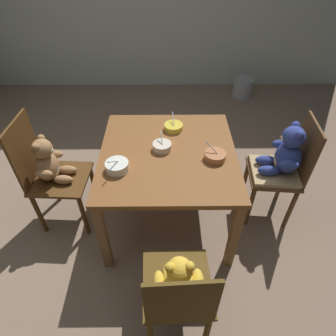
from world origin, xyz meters
name	(u,v)px	position (x,y,z in m)	size (l,w,h in m)	color
ground_plane	(168,216)	(0.00, 0.00, -0.02)	(5.20, 5.20, 0.04)	#7E6754
dining_table	(168,162)	(0.00, 0.00, 0.61)	(0.97, 1.01, 0.70)	brown
teddy_chair_near_front	(178,287)	(0.05, -0.90, 0.52)	(0.40, 0.42, 0.85)	#543C14
teddy_chair_near_left	(49,168)	(-0.89, 0.01, 0.55)	(0.44, 0.42, 0.95)	#543316
teddy_chair_near_right	(283,161)	(0.87, 0.04, 0.58)	(0.41, 0.41, 0.92)	#56371D
porridge_bowl_cream_center	(162,146)	(-0.04, 0.03, 0.73)	(0.14, 0.14, 0.12)	beige
porridge_bowl_terracotta_near_right	(215,156)	(0.32, -0.07, 0.73)	(0.15, 0.15, 0.12)	#B56E45
porridge_bowl_white_near_left	(117,166)	(-0.34, -0.18, 0.73)	(0.15, 0.16, 0.14)	silver
porridge_bowl_yellow_far_center	(174,127)	(0.05, 0.29, 0.73)	(0.15, 0.16, 0.12)	yellow
metal_pail	(243,87)	(1.07, 2.15, 0.13)	(0.27, 0.27, 0.26)	#93969B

